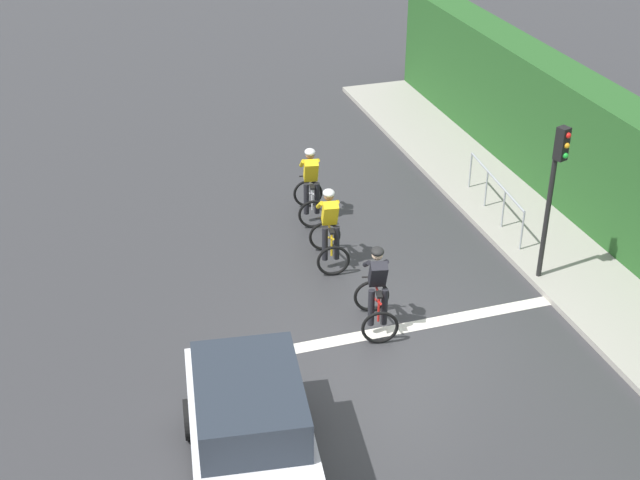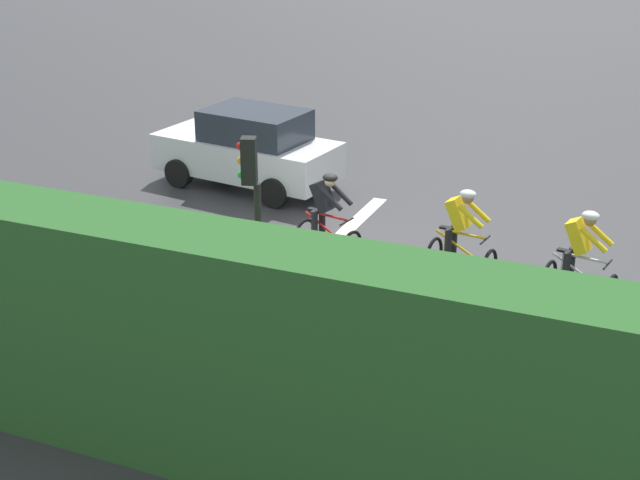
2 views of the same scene
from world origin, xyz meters
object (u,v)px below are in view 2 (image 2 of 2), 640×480
at_px(cyclist_mid, 326,219).
at_px(pedestrian_railing_kerbside, 426,356).
at_px(cyclist_second, 460,237).
at_px(traffic_light_near_crossing, 254,217).
at_px(cyclist_lead, 580,261).
at_px(car_white, 249,149).

height_order(cyclist_mid, pedestrian_railing_kerbside, cyclist_mid).
xyz_separation_m(cyclist_second, pedestrian_railing_kerbside, (4.09, 0.64, -0.03)).
distance_m(traffic_light_near_crossing, pedestrian_railing_kerbside, 2.99).
bearing_deg(pedestrian_railing_kerbside, traffic_light_near_crossing, -96.08).
relative_size(cyclist_mid, pedestrian_railing_kerbside, 0.55).
distance_m(cyclist_lead, traffic_light_near_crossing, 5.54).
bearing_deg(car_white, cyclist_mid, 45.41).
xyz_separation_m(car_white, pedestrian_railing_kerbside, (7.08, 6.22, -0.10)).
height_order(cyclist_mid, car_white, car_white).
height_order(cyclist_lead, traffic_light_near_crossing, traffic_light_near_crossing).
xyz_separation_m(cyclist_lead, car_white, (-3.22, -7.60, 0.08)).
distance_m(car_white, traffic_light_near_crossing, 7.82).
bearing_deg(pedestrian_railing_kerbside, car_white, -138.71).
height_order(cyclist_lead, car_white, car_white).
bearing_deg(car_white, cyclist_lead, 67.05).
xyz_separation_m(car_white, traffic_light_near_crossing, (6.80, 3.62, 1.35)).
distance_m(cyclist_second, traffic_light_near_crossing, 4.52).
relative_size(cyclist_lead, car_white, 0.39).
xyz_separation_m(traffic_light_near_crossing, pedestrian_railing_kerbside, (0.28, 2.60, -1.45)).
xyz_separation_m(cyclist_mid, pedestrian_railing_kerbside, (3.99, 3.08, -0.03)).
bearing_deg(traffic_light_near_crossing, cyclist_lead, 132.04).
bearing_deg(cyclist_second, car_white, -118.21).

